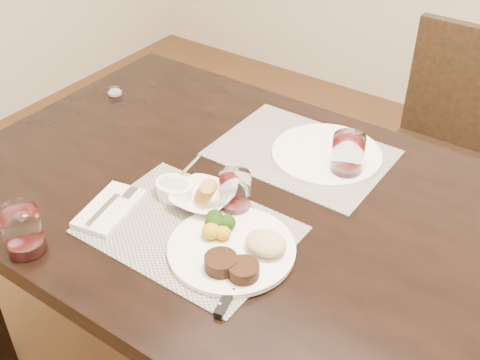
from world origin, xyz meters
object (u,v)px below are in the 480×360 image
Objects in this scene: steak_knife at (234,291)px; wine_glass_near at (235,194)px; chair_far at (448,143)px; far_plate at (327,154)px; dinner_plate at (236,249)px; cracker_bowl at (203,198)px.

wine_glass_near is (-0.16, 0.22, 0.04)m from steak_knife.
chair_far is 3.99× the size of steak_knife.
wine_glass_near reaches higher than far_plate.
chair_far is at bearing 70.03° from dinner_plate.
chair_far reaches higher than wine_glass_near.
chair_far reaches higher than cracker_bowl.
chair_far is 8.64× the size of wine_glass_near.
steak_knife is (0.06, -0.09, -0.01)m from dinner_plate.
steak_knife is 1.43× the size of cracker_bowl.
cracker_bowl is at bearing 126.94° from steak_knife.
far_plate is (-0.16, -0.66, 0.26)m from chair_far.
cracker_bowl is at bearing -160.38° from wine_glass_near.
dinner_plate reaches higher than steak_knife.
far_plate is at bearing 85.46° from steak_knife.
dinner_plate is 0.19m from cracker_bowl.
steak_knife is 0.76× the size of far_plate.
chair_far is 3.02× the size of far_plate.
steak_knife is 0.56m from far_plate.
cracker_bowl is (-0.23, 0.19, 0.01)m from steak_knife.
cracker_bowl is at bearing 136.62° from dinner_plate.
wine_glass_near reaches higher than cracker_bowl.
far_plate is (-0.02, 0.46, -0.01)m from dinner_plate.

